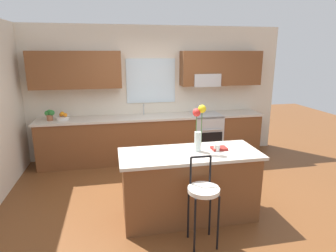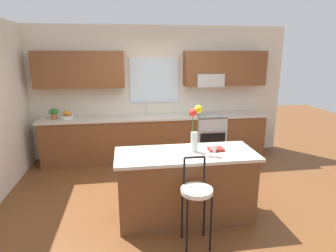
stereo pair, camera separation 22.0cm
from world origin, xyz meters
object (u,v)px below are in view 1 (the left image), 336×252
object	(u,v)px
fruit_bowl_oranges	(63,117)
potted_plant_small	(50,114)
oven_range	(205,135)
kitchen_island	(189,185)
bar_stool_near	(203,194)
mug_ceramic	(217,148)
cookbook	(219,148)
flower_vase	(199,126)

from	to	relation	value
fruit_bowl_oranges	potted_plant_small	distance (m)	0.24
oven_range	potted_plant_small	xyz separation A→B (m)	(-3.09, 0.02, 0.58)
oven_range	kitchen_island	xyz separation A→B (m)	(-0.97, -2.21, 0.00)
bar_stool_near	mug_ceramic	distance (m)	0.76
potted_plant_small	kitchen_island	bearing A→B (deg)	-46.47
fruit_bowl_oranges	potted_plant_small	size ratio (longest dim) A/B	1.14
oven_range	fruit_bowl_oranges	distance (m)	2.91
mug_ceramic	potted_plant_small	distance (m)	3.35
cookbook	fruit_bowl_oranges	world-z (taller)	fruit_bowl_oranges
flower_vase	mug_ceramic	size ratio (longest dim) A/B	6.83
bar_stool_near	cookbook	world-z (taller)	bar_stool_near
oven_range	bar_stool_near	bearing A→B (deg)	-109.14
kitchen_island	mug_ceramic	xyz separation A→B (m)	(0.36, -0.01, 0.50)
kitchen_island	flower_vase	world-z (taller)	flower_vase
kitchen_island	potted_plant_small	world-z (taller)	potted_plant_small
flower_vase	cookbook	distance (m)	0.44
flower_vase	fruit_bowl_oranges	bearing A→B (deg)	132.37
cookbook	oven_range	bearing A→B (deg)	75.64
flower_vase	fruit_bowl_oranges	xyz separation A→B (m)	(-2.01, 2.20, -0.29)
flower_vase	potted_plant_small	size ratio (longest dim) A/B	2.91
kitchen_island	bar_stool_near	bearing A→B (deg)	-90.00
fruit_bowl_oranges	kitchen_island	bearing A→B (deg)	-49.76
kitchen_island	potted_plant_small	size ratio (longest dim) A/B	8.65
cookbook	fruit_bowl_oranges	size ratio (longest dim) A/B	0.83
oven_range	mug_ceramic	distance (m)	2.35
kitchen_island	bar_stool_near	size ratio (longest dim) A/B	1.75
kitchen_island	flower_vase	distance (m)	0.80
kitchen_island	potted_plant_small	distance (m)	3.13
cookbook	potted_plant_small	xyz separation A→B (m)	(-2.53, 2.20, 0.10)
oven_range	mug_ceramic	size ratio (longest dim) A/B	10.22
bar_stool_near	potted_plant_small	xyz separation A→B (m)	(-2.12, 2.82, 0.41)
oven_range	kitchen_island	size ratio (longest dim) A/B	0.50
kitchen_island	potted_plant_small	xyz separation A→B (m)	(-2.12, 2.23, 0.58)
cookbook	fruit_bowl_oranges	distance (m)	3.19
oven_range	mug_ceramic	world-z (taller)	mug_ceramic
kitchen_island	oven_range	bearing A→B (deg)	66.30
oven_range	cookbook	distance (m)	2.30
bar_stool_near	cookbook	bearing A→B (deg)	56.26
potted_plant_small	cookbook	bearing A→B (deg)	-40.98
kitchen_island	mug_ceramic	size ratio (longest dim) A/B	20.26
kitchen_island	fruit_bowl_oranges	xyz separation A→B (m)	(-1.89, 2.24, 0.51)
cookbook	potted_plant_small	bearing A→B (deg)	139.02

